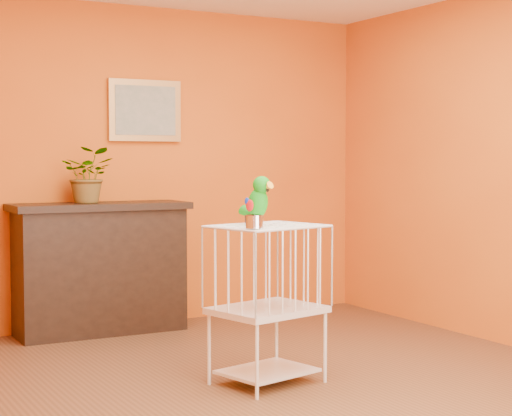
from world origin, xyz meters
TOP-DOWN VIEW (x-y plane):
  - ground at (0.00, 0.00)m, footprint 4.50×4.50m
  - room_shell at (0.00, 0.00)m, footprint 4.50×4.50m
  - console_cabinet at (-0.46, 2.01)m, footprint 1.37×0.49m
  - potted_plant at (-0.54, 2.05)m, footprint 0.53×0.55m
  - framed_picture at (0.00, 2.22)m, footprint 0.62×0.04m
  - birdcage at (-0.06, 0.08)m, footprint 0.71×0.61m
  - feed_cup at (-0.26, -0.12)m, footprint 0.11×0.11m
  - parrot at (-0.09, 0.14)m, footprint 0.16×0.27m

SIDE VIEW (x-z plane):
  - ground at x=0.00m, z-range 0.00..0.00m
  - birdcage at x=-0.06m, z-range 0.02..0.98m
  - console_cabinet at x=-0.46m, z-range 0.00..1.02m
  - feed_cup at x=-0.26m, z-range 0.96..1.04m
  - parrot at x=-0.09m, z-range 0.96..1.26m
  - potted_plant at x=-0.54m, z-range 1.02..1.35m
  - room_shell at x=0.00m, z-range -0.67..3.83m
  - framed_picture at x=0.00m, z-range 1.50..2.00m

